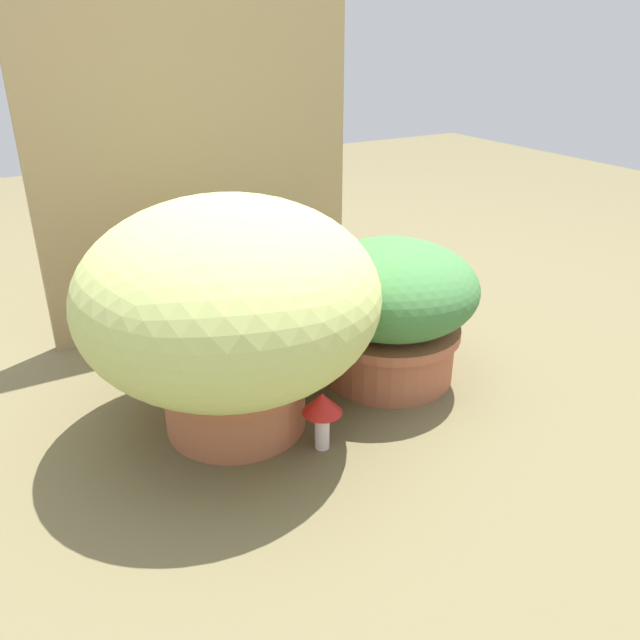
# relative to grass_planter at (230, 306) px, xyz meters

# --- Properties ---
(ground_plane) EXTENTS (6.00, 6.00, 0.00)m
(ground_plane) POSITION_rel_grass_planter_xyz_m (0.19, -0.01, -0.29)
(ground_plane) COLOR brown
(cardboard_backdrop) EXTENTS (0.90, 0.03, 0.90)m
(cardboard_backdrop) POSITION_rel_grass_planter_xyz_m (0.16, 0.57, 0.16)
(cardboard_backdrop) COLOR tan
(cardboard_backdrop) RESTS_ON ground
(grass_planter) EXTENTS (0.62, 0.62, 0.51)m
(grass_planter) POSITION_rel_grass_planter_xyz_m (0.00, 0.00, 0.00)
(grass_planter) COLOR #B56542
(grass_planter) RESTS_ON ground
(leafy_planter) EXTENTS (0.41, 0.41, 0.35)m
(leafy_planter) POSITION_rel_grass_planter_xyz_m (0.42, 0.01, -0.10)
(leafy_planter) COLOR #AE6040
(leafy_planter) RESTS_ON ground
(cat) EXTENTS (0.29, 0.37, 0.32)m
(cat) POSITION_rel_grass_planter_xyz_m (0.31, 0.11, -0.16)
(cat) COLOR brown
(cat) RESTS_ON ground
(mushroom_ornament_pink) EXTENTS (0.10, 0.10, 0.12)m
(mushroom_ornament_pink) POSITION_rel_grass_planter_xyz_m (0.08, -0.07, -0.20)
(mushroom_ornament_pink) COLOR silver
(mushroom_ornament_pink) RESTS_ON ground
(mushroom_ornament_red) EXTENTS (0.08, 0.08, 0.13)m
(mushroom_ornament_red) POSITION_rel_grass_planter_xyz_m (0.12, -0.17, -0.19)
(mushroom_ornament_red) COLOR silver
(mushroom_ornament_red) RESTS_ON ground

